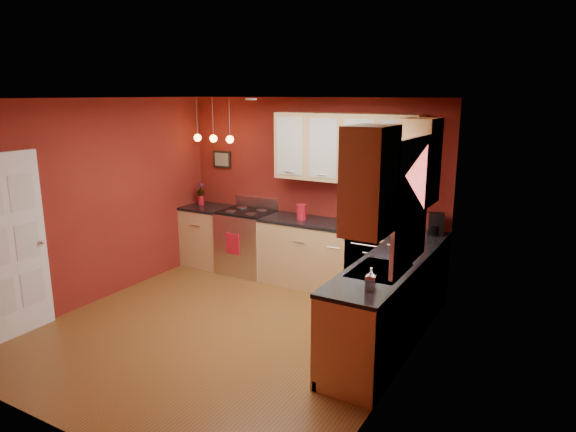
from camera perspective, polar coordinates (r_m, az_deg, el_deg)
The scene contains 27 objects.
floor at distance 6.06m, azimuth -6.94°, elevation -12.55°, with size 4.20×4.20×0.00m, color brown.
ceiling at distance 5.46m, azimuth -7.73°, elevation 12.84°, with size 4.00×4.20×0.02m, color silver.
wall_back at distance 7.36m, azimuth 2.55°, elevation 2.88°, with size 4.00×0.02×2.60m, color maroon.
wall_front at distance 4.21m, azimuth -24.83°, elevation -6.47°, with size 4.00×0.02×2.60m, color maroon.
wall_left at distance 6.98m, azimuth -20.55°, elevation 1.46°, with size 0.02×4.20×2.60m, color maroon.
wall_right at distance 4.73m, azimuth 12.49°, elevation -3.43°, with size 0.02×4.20×2.60m, color maroon.
base_cabinets_back_left at distance 8.19m, azimuth -8.81°, elevation -2.29°, with size 0.70×0.60×0.90m, color tan.
base_cabinets_back_right at distance 7.01m, azimuth 6.68°, elevation -4.92°, with size 2.54×0.60×0.90m, color tan.
base_cabinets_right at distance 5.51m, azimuth 10.46°, elevation -10.30°, with size 0.60×2.10×0.90m, color tan.
counter_back_left at distance 8.08m, azimuth -8.93°, elevation 0.92°, with size 0.70×0.62×0.04m, color black.
counter_back_right at distance 6.88m, azimuth 6.78°, elevation -1.20°, with size 2.54×0.62×0.04m, color black.
counter_right at distance 5.34m, azimuth 10.67°, elevation -5.67°, with size 0.62×2.10×0.04m, color black.
gas_range at distance 7.76m, azimuth -4.59°, elevation -2.81°, with size 0.76×0.64×1.11m.
dishwasher_front at distance 6.63m, azimuth 8.64°, elevation -6.08°, with size 0.60×0.02×0.80m, color silver.
sink at distance 5.20m, azimuth 10.14°, elevation -6.20°, with size 0.50×0.70×0.33m.
window at distance 4.92m, azimuth 13.50°, elevation 1.85°, with size 0.06×1.02×1.22m.
door_left_wall at distance 6.35m, azimuth -28.45°, elevation -3.01°, with size 0.12×0.82×2.05m.
upper_cabinets_back at distance 6.86m, azimuth 6.43°, elevation 7.52°, with size 2.00×0.35×0.90m, color tan.
upper_cabinets_right at distance 4.94m, azimuth 12.08°, elevation 5.05°, with size 0.35×1.95×0.90m, color tan.
wall_picture at distance 8.11m, azimuth -7.33°, elevation 6.27°, with size 0.32×0.03×0.26m, color black.
pendant_lights at distance 7.75m, azimuth -8.29°, elevation 8.57°, with size 0.71×0.11×0.66m.
red_canister at distance 7.11m, azimuth 1.51°, elevation 0.45°, with size 0.14×0.14×0.22m.
red_vase at distance 8.20m, azimuth -9.65°, elevation 1.77°, with size 0.09×0.09×0.15m, color #AF1221.
flowers at distance 8.17m, azimuth -9.69°, elevation 2.89°, with size 0.12×0.12×0.22m, color #AF1221.
coffee_maker at distance 6.61m, azimuth 16.14°, elevation -0.95°, with size 0.22×0.21×0.27m.
soap_pump at distance 4.65m, azimuth 9.19°, elevation -6.93°, with size 0.09×0.09×0.20m, color white.
dish_towel at distance 7.51m, azimuth -6.18°, elevation -3.10°, with size 0.23×0.02×0.31m, color #AF1221.
Camera 1 is at (3.31, -4.34, 2.64)m, focal length 32.00 mm.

